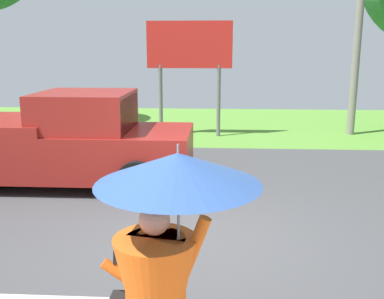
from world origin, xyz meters
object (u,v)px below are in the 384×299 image
at_px(pickup_truck, 64,142).
at_px(roadside_billboard, 189,53).
at_px(utility_pole, 359,15).
at_px(monk_pedestrian, 162,276).

xyz_separation_m(pickup_truck, roadside_billboard, (2.21, 5.21, 1.68)).
distance_m(pickup_truck, roadside_billboard, 5.91).
relative_size(pickup_truck, utility_pole, 0.74).
relative_size(utility_pole, roadside_billboard, 2.00).
xyz_separation_m(monk_pedestrian, roadside_billboard, (-0.52, 11.06, 1.38)).
bearing_deg(monk_pedestrian, roadside_billboard, 84.97).
height_order(monk_pedestrian, pickup_truck, monk_pedestrian).
xyz_separation_m(monk_pedestrian, pickup_truck, (-2.74, 5.85, -0.29)).
height_order(monk_pedestrian, roadside_billboard, roadside_billboard).
bearing_deg(pickup_truck, monk_pedestrian, -70.97).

